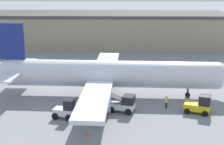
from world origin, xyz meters
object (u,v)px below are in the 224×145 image
Objects in this scene: baggage_tug at (200,105)px; safety_cone_near at (88,133)px; airplane at (106,75)px; ground_crew_worker at (166,102)px; belt_loader_truck at (124,104)px; pushback_tug at (66,110)px.

safety_cone_near is (-13.54, -6.65, -0.83)m from baggage_tug.
baggage_tug reaches higher than safety_cone_near.
airplane is 22.93× the size of ground_crew_worker.
baggage_tug is at bearing 26.16° from safety_cone_near.
baggage_tug is 0.99× the size of belt_loader_truck.
airplane is 13.57m from safety_cone_near.
ground_crew_worker is 0.56× the size of pushback_tug.
belt_loader_truck is at bearing 60.13° from safety_cone_near.
airplane is at bearing 83.48° from safety_cone_near.
baggage_tug is 15.11m from safety_cone_near.
airplane reaches higher than ground_crew_worker.
pushback_tug is at bearing -145.24° from belt_loader_truck.
ground_crew_worker is 12.73m from safety_cone_near.
safety_cone_near is at bearing -93.80° from airplane.
ground_crew_worker is at bearing 176.97° from baggage_tug.
safety_cone_near is at bearing -42.97° from pushback_tug.
belt_loader_truck is (-5.60, -1.37, 0.21)m from ground_crew_worker.
pushback_tug is at bearing -115.62° from airplane.
baggage_tug is 9.55m from belt_loader_truck.
pushback_tug is (-4.57, -8.48, -2.06)m from airplane.
belt_loader_truck is 6.48× the size of safety_cone_near.
belt_loader_truck reaches higher than safety_cone_near.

